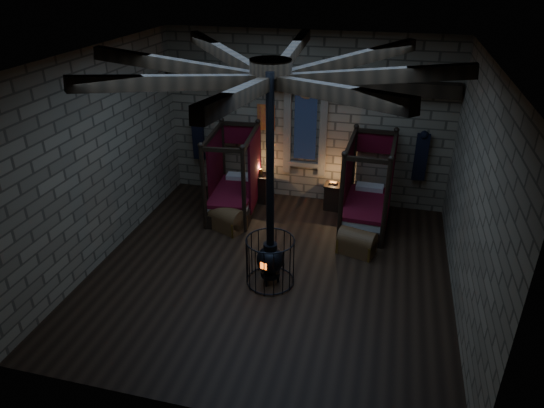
% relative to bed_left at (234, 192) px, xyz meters
% --- Properties ---
extents(room, '(7.02, 7.02, 4.29)m').
position_rel_bed_left_xyz_m(room, '(1.52, -2.25, 3.24)').
color(room, black).
rests_on(room, ground).
extents(bed_left, '(1.19, 2.02, 2.02)m').
position_rel_bed_left_xyz_m(bed_left, '(0.00, 0.00, 0.00)').
color(bed_left, black).
rests_on(bed_left, ground).
extents(bed_right, '(1.10, 2.00, 2.05)m').
position_rel_bed_left_xyz_m(bed_right, '(3.20, 0.12, 0.01)').
color(bed_right, black).
rests_on(bed_right, ground).
extents(trunk_left, '(0.94, 0.79, 0.59)m').
position_rel_bed_left_xyz_m(trunk_left, '(0.13, -0.94, -0.24)').
color(trunk_left, brown).
rests_on(trunk_left, ground).
extents(trunk_right, '(0.86, 0.66, 0.56)m').
position_rel_bed_left_xyz_m(trunk_right, '(3.12, -1.22, -0.25)').
color(trunk_right, brown).
rests_on(trunk_right, ground).
extents(nightstand_left, '(0.49, 0.48, 0.90)m').
position_rel_bed_left_xyz_m(nightstand_left, '(0.49, 0.67, -0.12)').
color(nightstand_left, black).
rests_on(nightstand_left, ground).
extents(nightstand_right, '(0.43, 0.42, 0.73)m').
position_rel_bed_left_xyz_m(nightstand_right, '(2.34, 0.68, -0.16)').
color(nightstand_right, black).
rests_on(nightstand_right, ground).
extents(stove, '(0.94, 0.94, 4.05)m').
position_rel_bed_left_xyz_m(stove, '(1.60, -2.69, 0.10)').
color(stove, black).
rests_on(stove, ground).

